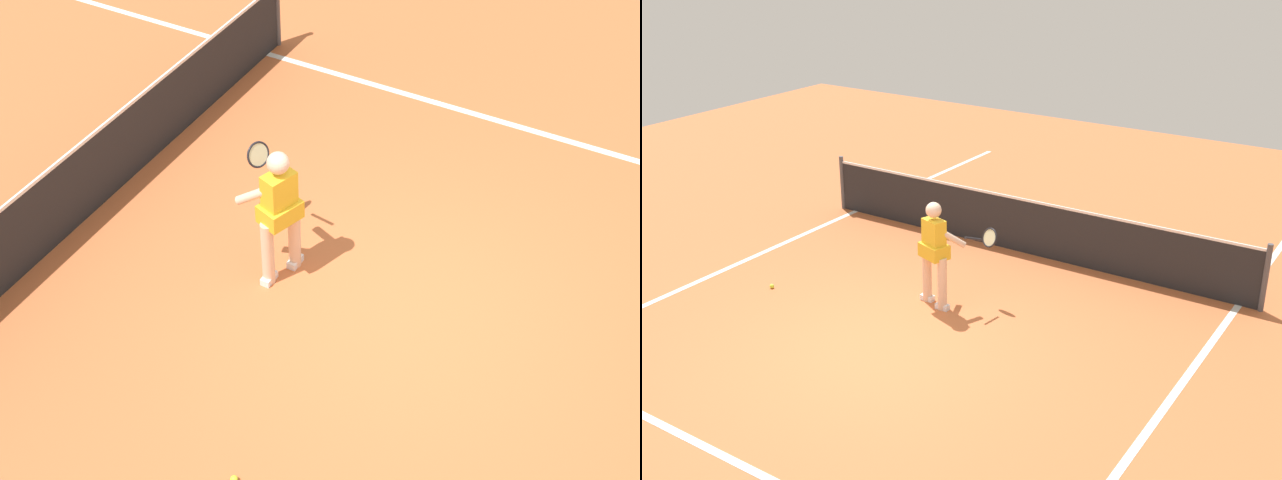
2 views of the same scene
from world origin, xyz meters
TOP-DOWN VIEW (x-y plane):
  - ground_plane at (0.00, 0.00)m, footprint 24.77×24.77m
  - service_line_marking at (0.00, -2.66)m, footprint 7.10×0.10m
  - sideline_left_marking at (-3.55, 0.00)m, footprint 0.10×17.05m
  - sideline_right_marking at (3.55, 0.00)m, footprint 0.10×17.05m
  - court_net at (0.00, 3.69)m, footprint 7.78×0.08m
  - tennis_player at (-0.08, 1.37)m, footprint 0.97×0.87m
  - tennis_ball_mid at (-2.44, 0.45)m, footprint 0.07×0.07m

SIDE VIEW (x-z plane):
  - ground_plane at x=0.00m, z-range 0.00..0.00m
  - service_line_marking at x=0.00m, z-range 0.00..0.01m
  - sideline_left_marking at x=-3.55m, z-range 0.00..0.01m
  - sideline_right_marking at x=3.55m, z-range 0.00..0.01m
  - tennis_ball_mid at x=-2.44m, z-range 0.00..0.07m
  - court_net at x=0.00m, z-range -0.03..0.98m
  - tennis_player at x=-0.08m, z-range 0.07..1.62m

